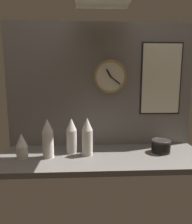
{
  "coord_description": "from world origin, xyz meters",
  "views": [
    {
      "loc": [
        -0.13,
        -1.47,
        0.58
      ],
      "look_at": [
        -0.05,
        0.04,
        0.33
      ],
      "focal_mm": 32.0,
      "sensor_mm": 36.0,
      "label": 1
    }
  ],
  "objects_px": {
    "cup_stack_center": "(87,136)",
    "bowl_stack_far_right": "(161,146)",
    "cup_stack_left": "(48,138)",
    "cup_stack_far_left": "(22,146)",
    "wall_clock": "(110,77)",
    "cup_stack_center_left": "(72,135)",
    "menu_board": "(161,79)"
  },
  "relations": [
    {
      "from": "cup_stack_far_left",
      "to": "cup_stack_center_left",
      "type": "distance_m",
      "value": 0.38
    },
    {
      "from": "cup_stack_far_left",
      "to": "wall_clock",
      "type": "height_order",
      "value": "wall_clock"
    },
    {
      "from": "cup_stack_center",
      "to": "bowl_stack_far_right",
      "type": "distance_m",
      "value": 0.6
    },
    {
      "from": "cup_stack_far_left",
      "to": "wall_clock",
      "type": "bearing_deg",
      "value": 21.54
    },
    {
      "from": "wall_clock",
      "to": "cup_stack_left",
      "type": "bearing_deg",
      "value": -152.41
    },
    {
      "from": "cup_stack_left",
      "to": "bowl_stack_far_right",
      "type": "bearing_deg",
      "value": 3.73
    },
    {
      "from": "cup_stack_center",
      "to": "cup_stack_center_left",
      "type": "xyz_separation_m",
      "value": [
        -0.12,
        0.06,
        -0.01
      ]
    },
    {
      "from": "cup_stack_center",
      "to": "menu_board",
      "type": "distance_m",
      "value": 0.81
    },
    {
      "from": "cup_stack_center_left",
      "to": "wall_clock",
      "type": "bearing_deg",
      "value": 26.75
    },
    {
      "from": "cup_stack_center_left",
      "to": "menu_board",
      "type": "height_order",
      "value": "menu_board"
    },
    {
      "from": "cup_stack_left",
      "to": "cup_stack_center_left",
      "type": "relative_size",
      "value": 1.05
    },
    {
      "from": "cup_stack_center_left",
      "to": "menu_board",
      "type": "bearing_deg",
      "value": 12.67
    },
    {
      "from": "bowl_stack_far_right",
      "to": "menu_board",
      "type": "distance_m",
      "value": 0.57
    },
    {
      "from": "cup_stack_far_left",
      "to": "bowl_stack_far_right",
      "type": "height_order",
      "value": "cup_stack_far_left"
    },
    {
      "from": "cup_stack_far_left",
      "to": "cup_stack_left",
      "type": "bearing_deg",
      "value": 3.58
    },
    {
      "from": "cup_stack_left",
      "to": "cup_stack_far_left",
      "type": "bearing_deg",
      "value": -176.42
    },
    {
      "from": "cup_stack_left",
      "to": "menu_board",
      "type": "bearing_deg",
      "value": 15.9
    },
    {
      "from": "menu_board",
      "to": "cup_stack_center",
      "type": "bearing_deg",
      "value": -160.12
    },
    {
      "from": "wall_clock",
      "to": "cup_stack_center",
      "type": "bearing_deg",
      "value": -131.83
    },
    {
      "from": "wall_clock",
      "to": "menu_board",
      "type": "bearing_deg",
      "value": 1.15
    },
    {
      "from": "cup_stack_center",
      "to": "wall_clock",
      "type": "relative_size",
      "value": 1.05
    },
    {
      "from": "cup_stack_left",
      "to": "bowl_stack_far_right",
      "type": "relative_size",
      "value": 1.97
    },
    {
      "from": "bowl_stack_far_right",
      "to": "wall_clock",
      "type": "xyz_separation_m",
      "value": [
        -0.39,
        0.2,
        0.55
      ]
    },
    {
      "from": "cup_stack_left",
      "to": "cup_stack_center",
      "type": "bearing_deg",
      "value": 6.67
    },
    {
      "from": "cup_stack_center",
      "to": "cup_stack_far_left",
      "type": "xyz_separation_m",
      "value": [
        -0.48,
        -0.05,
        -0.05
      ]
    },
    {
      "from": "menu_board",
      "to": "cup_stack_far_left",
      "type": "bearing_deg",
      "value": -166.1
    },
    {
      "from": "cup_stack_center_left",
      "to": "bowl_stack_far_right",
      "type": "height_order",
      "value": "cup_stack_center_left"
    },
    {
      "from": "cup_stack_center_left",
      "to": "cup_stack_center",
      "type": "bearing_deg",
      "value": -25.68
    },
    {
      "from": "cup_stack_far_left",
      "to": "menu_board",
      "type": "height_order",
      "value": "menu_board"
    },
    {
      "from": "menu_board",
      "to": "cup_stack_left",
      "type": "bearing_deg",
      "value": -164.1
    },
    {
      "from": "cup_stack_center",
      "to": "cup_stack_left",
      "type": "distance_m",
      "value": 0.3
    },
    {
      "from": "cup_stack_center",
      "to": "cup_stack_far_left",
      "type": "distance_m",
      "value": 0.49
    }
  ]
}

